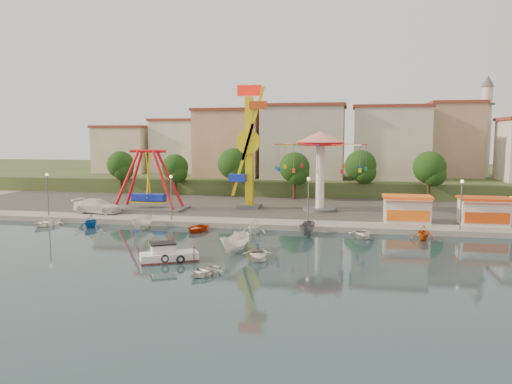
% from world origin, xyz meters
% --- Properties ---
extents(ground, '(200.00, 200.00, 0.00)m').
position_xyz_m(ground, '(0.00, 0.00, 0.00)').
color(ground, '#132834').
rests_on(ground, ground).
extents(quay_deck, '(200.00, 100.00, 0.60)m').
position_xyz_m(quay_deck, '(0.00, 62.00, 0.30)').
color(quay_deck, '#9E998E').
rests_on(quay_deck, ground).
extents(asphalt_pad, '(90.00, 28.00, 0.01)m').
position_xyz_m(asphalt_pad, '(0.00, 30.00, 0.60)').
color(asphalt_pad, '#4C4944').
rests_on(asphalt_pad, quay_deck).
extents(hill_terrace, '(200.00, 60.00, 3.00)m').
position_xyz_m(hill_terrace, '(0.00, 67.00, 1.50)').
color(hill_terrace, '#384C26').
rests_on(hill_terrace, ground).
extents(pirate_ship_ride, '(10.00, 5.00, 8.00)m').
position_xyz_m(pirate_ship_ride, '(-13.94, 20.35, 4.39)').
color(pirate_ship_ride, '#59595E').
rests_on(pirate_ship_ride, quay_deck).
extents(kamikaze_tower, '(4.10, 3.10, 16.50)m').
position_xyz_m(kamikaze_tower, '(-0.80, 23.81, 8.59)').
color(kamikaze_tower, '#59595E').
rests_on(kamikaze_tower, quay_deck).
extents(wave_swinger, '(11.60, 11.60, 10.40)m').
position_xyz_m(wave_swinger, '(8.63, 23.36, 8.20)').
color(wave_swinger, '#59595E').
rests_on(wave_swinger, quay_deck).
extents(booth_left, '(5.40, 3.78, 3.08)m').
position_xyz_m(booth_left, '(18.92, 16.49, 2.16)').
color(booth_left, white).
rests_on(booth_left, quay_deck).
extents(booth_mid, '(5.40, 3.78, 3.08)m').
position_xyz_m(booth_mid, '(27.12, 16.49, 2.16)').
color(booth_mid, white).
rests_on(booth_mid, quay_deck).
extents(lamp_post_0, '(0.14, 0.14, 5.00)m').
position_xyz_m(lamp_post_0, '(-24.00, 13.00, 3.10)').
color(lamp_post_0, '#59595E').
rests_on(lamp_post_0, quay_deck).
extents(lamp_post_1, '(0.14, 0.14, 5.00)m').
position_xyz_m(lamp_post_1, '(-8.00, 13.00, 3.10)').
color(lamp_post_1, '#59595E').
rests_on(lamp_post_1, quay_deck).
extents(lamp_post_2, '(0.14, 0.14, 5.00)m').
position_xyz_m(lamp_post_2, '(8.00, 13.00, 3.10)').
color(lamp_post_2, '#59595E').
rests_on(lamp_post_2, quay_deck).
extents(lamp_post_3, '(0.14, 0.14, 5.00)m').
position_xyz_m(lamp_post_3, '(24.00, 13.00, 3.10)').
color(lamp_post_3, '#59595E').
rests_on(lamp_post_3, quay_deck).
extents(tree_0, '(4.60, 4.60, 7.19)m').
position_xyz_m(tree_0, '(-26.00, 36.98, 5.47)').
color(tree_0, '#382314').
rests_on(tree_0, quay_deck).
extents(tree_1, '(4.35, 4.35, 6.80)m').
position_xyz_m(tree_1, '(-16.00, 36.24, 5.20)').
color(tree_1, '#382314').
rests_on(tree_1, quay_deck).
extents(tree_2, '(5.02, 5.02, 7.85)m').
position_xyz_m(tree_2, '(-6.00, 35.81, 5.92)').
color(tree_2, '#382314').
rests_on(tree_2, quay_deck).
extents(tree_3, '(4.68, 4.68, 7.32)m').
position_xyz_m(tree_3, '(4.00, 34.36, 5.55)').
color(tree_3, '#382314').
rests_on(tree_3, quay_deck).
extents(tree_4, '(4.86, 4.86, 7.60)m').
position_xyz_m(tree_4, '(14.00, 37.35, 5.75)').
color(tree_4, '#382314').
rests_on(tree_4, quay_deck).
extents(tree_5, '(4.83, 4.83, 7.54)m').
position_xyz_m(tree_5, '(24.00, 35.54, 5.71)').
color(tree_5, '#382314').
rests_on(tree_5, quay_deck).
extents(building_0, '(9.26, 9.53, 11.87)m').
position_xyz_m(building_0, '(-33.37, 46.06, 8.93)').
color(building_0, beige).
rests_on(building_0, hill_terrace).
extents(building_1, '(12.33, 9.01, 8.63)m').
position_xyz_m(building_1, '(-21.33, 51.38, 7.32)').
color(building_1, silver).
rests_on(building_1, hill_terrace).
extents(building_2, '(11.95, 9.28, 11.23)m').
position_xyz_m(building_2, '(-8.19, 51.96, 8.62)').
color(building_2, tan).
rests_on(building_2, hill_terrace).
extents(building_3, '(12.59, 10.50, 9.20)m').
position_xyz_m(building_3, '(5.60, 48.80, 7.60)').
color(building_3, beige).
rests_on(building_3, hill_terrace).
extents(building_4, '(10.75, 9.23, 9.24)m').
position_xyz_m(building_4, '(19.07, 52.20, 7.62)').
color(building_4, beige).
rests_on(building_4, hill_terrace).
extents(building_5, '(12.77, 10.96, 11.21)m').
position_xyz_m(building_5, '(32.37, 50.33, 8.61)').
color(building_5, tan).
rests_on(building_5, hill_terrace).
extents(minaret, '(2.80, 2.80, 18.00)m').
position_xyz_m(minaret, '(36.00, 54.00, 12.55)').
color(minaret, silver).
rests_on(minaret, hill_terrace).
extents(cabin_motorboat, '(5.04, 3.88, 1.67)m').
position_xyz_m(cabin_motorboat, '(-2.35, -3.11, 0.45)').
color(cabin_motorboat, white).
rests_on(cabin_motorboat, ground).
extents(rowboat_a, '(3.45, 4.25, 0.78)m').
position_xyz_m(rowboat_a, '(4.97, -1.08, 0.39)').
color(rowboat_a, silver).
rests_on(rowboat_a, ground).
extents(rowboat_b, '(3.22, 3.70, 0.64)m').
position_xyz_m(rowboat_b, '(1.84, -6.53, 0.32)').
color(rowboat_b, silver).
rests_on(rowboat_b, ground).
extents(skiff, '(2.71, 4.76, 1.73)m').
position_xyz_m(skiff, '(2.52, 0.94, 0.87)').
color(skiff, white).
rests_on(skiff, ground).
extents(van, '(6.52, 3.23, 1.82)m').
position_xyz_m(van, '(-19.09, 16.10, 1.51)').
color(van, white).
rests_on(van, quay_deck).
extents(moored_boat_0, '(3.40, 4.25, 0.78)m').
position_xyz_m(moored_boat_0, '(-22.21, 9.80, 0.39)').
color(moored_boat_0, white).
rests_on(moored_boat_0, ground).
extents(moored_boat_1, '(2.49, 2.85, 1.44)m').
position_xyz_m(moored_boat_1, '(-16.61, 9.80, 0.72)').
color(moored_boat_1, blue).
rests_on(moored_boat_1, ground).
extents(moored_boat_2, '(1.97, 4.07, 1.51)m').
position_xyz_m(moored_boat_2, '(-10.25, 9.80, 0.75)').
color(moored_boat_2, silver).
rests_on(moored_boat_2, ground).
extents(moored_boat_3, '(3.22, 4.04, 0.75)m').
position_xyz_m(moored_boat_3, '(-3.91, 9.80, 0.38)').
color(moored_boat_3, '#B8390E').
rests_on(moored_boat_3, ground).
extents(moored_boat_4, '(3.00, 3.39, 1.65)m').
position_xyz_m(moored_boat_4, '(2.56, 9.80, 0.83)').
color(moored_boat_4, white).
rests_on(moored_boat_4, ground).
extents(moored_boat_5, '(1.82, 3.91, 1.46)m').
position_xyz_m(moored_boat_5, '(8.20, 9.80, 0.73)').
color(moored_boat_5, slate).
rests_on(moored_boat_5, ground).
extents(moored_boat_6, '(2.90, 3.91, 0.78)m').
position_xyz_m(moored_boat_6, '(13.85, 9.80, 0.39)').
color(moored_boat_6, silver).
rests_on(moored_boat_6, ground).
extents(moored_boat_7, '(2.86, 3.19, 1.51)m').
position_xyz_m(moored_boat_7, '(19.89, 9.80, 0.76)').
color(moored_boat_7, '#D35612').
rests_on(moored_boat_7, ground).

